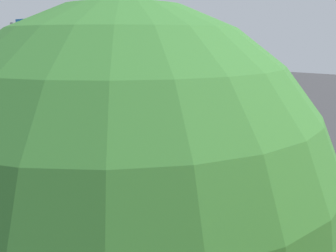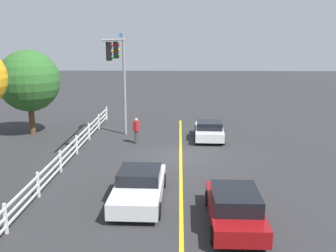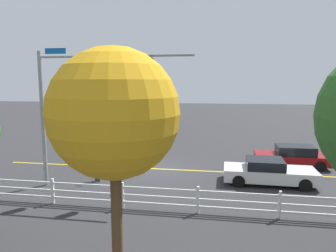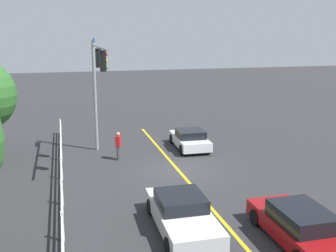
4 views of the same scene
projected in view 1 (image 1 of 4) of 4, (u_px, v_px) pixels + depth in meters
ground_plane at (164, 180)px, 17.76m from camera, size 120.00×120.00×0.00m
lane_center_stripe at (239, 205)px, 15.13m from camera, size 28.00×0.16×0.01m
signal_assembly at (44, 71)px, 15.74m from camera, size 7.88×0.38×7.07m
car_1 at (278, 225)px, 12.10m from camera, size 4.82×2.13×1.34m
car_2 at (135, 144)px, 21.62m from camera, size 4.00×2.09×1.26m
pedestrian at (73, 163)px, 17.26m from camera, size 0.47×0.40×1.69m
white_rail_fence at (93, 242)px, 11.19m from camera, size 26.10×0.10×1.15m
tree_3 at (128, 211)px, 4.20m from camera, size 4.34×4.34×6.66m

